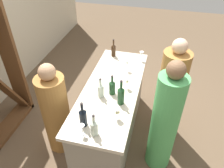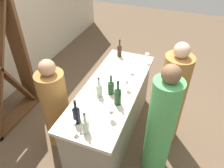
# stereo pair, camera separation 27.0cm
# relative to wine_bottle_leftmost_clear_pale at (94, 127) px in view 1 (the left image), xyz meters

# --- Properties ---
(ground_plane) EXTENTS (12.00, 12.00, 0.00)m
(ground_plane) POSITION_rel_wine_bottle_leftmost_clear_pale_xyz_m (0.81, 0.02, -1.02)
(ground_plane) COLOR brown
(bar_counter) EXTENTS (1.93, 0.72, 0.91)m
(bar_counter) POSITION_rel_wine_bottle_leftmost_clear_pale_xyz_m (0.81, 0.02, -0.56)
(bar_counter) COLOR gray
(bar_counter) RESTS_ON ground
(wine_bottle_leftmost_clear_pale) EXTENTS (0.08, 0.08, 0.28)m
(wine_bottle_leftmost_clear_pale) POSITION_rel_wine_bottle_leftmost_clear_pale_xyz_m (0.00, 0.00, 0.00)
(wine_bottle_leftmost_clear_pale) COLOR #B7C6B2
(wine_bottle_leftmost_clear_pale) RESTS_ON bar_counter
(wine_bottle_second_left_near_black) EXTENTS (0.08, 0.08, 0.32)m
(wine_bottle_second_left_near_black) POSITION_rel_wine_bottle_leftmost_clear_pale_xyz_m (0.09, 0.15, 0.02)
(wine_bottle_second_left_near_black) COLOR black
(wine_bottle_second_left_near_black) RESTS_ON bar_counter
(wine_bottle_center_olive_green) EXTENTS (0.08, 0.08, 0.34)m
(wine_bottle_center_olive_green) POSITION_rel_wine_bottle_leftmost_clear_pale_xyz_m (0.53, -0.16, 0.02)
(wine_bottle_center_olive_green) COLOR #193D1E
(wine_bottle_center_olive_green) RESTS_ON bar_counter
(wine_bottle_second_right_clear_pale) EXTENTS (0.07, 0.07, 0.28)m
(wine_bottle_second_right_clear_pale) POSITION_rel_wine_bottle_leftmost_clear_pale_xyz_m (0.59, 0.11, -0.00)
(wine_bottle_second_right_clear_pale) COLOR #B7C6B2
(wine_bottle_second_right_clear_pale) RESTS_ON bar_counter
(wine_bottle_rightmost_olive_green) EXTENTS (0.08, 0.08, 0.28)m
(wine_bottle_rightmost_olive_green) POSITION_rel_wine_bottle_leftmost_clear_pale_xyz_m (0.69, -0.02, -0.00)
(wine_bottle_rightmost_olive_green) COLOR #193D1E
(wine_bottle_rightmost_olive_green) RESTS_ON bar_counter
(wine_bottle_far_right_amber_brown) EXTENTS (0.07, 0.07, 0.29)m
(wine_bottle_far_right_amber_brown) POSITION_rel_wine_bottle_leftmost_clear_pale_xyz_m (1.61, 0.19, 0.01)
(wine_bottle_far_right_amber_brown) COLOR #331E0F
(wine_bottle_far_right_amber_brown) RESTS_ON bar_counter
(wine_glass_near_left) EXTENTS (0.07, 0.07, 0.15)m
(wine_glass_near_left) POSITION_rel_wine_bottle_leftmost_clear_pale_xyz_m (1.59, -0.26, 0.00)
(wine_glass_near_left) COLOR white
(wine_glass_near_left) RESTS_ON bar_counter
(wine_glass_near_center) EXTENTS (0.06, 0.06, 0.16)m
(wine_glass_near_center) POSITION_rel_wine_bottle_leftmost_clear_pale_xyz_m (0.84, -0.18, 0.00)
(wine_glass_near_center) COLOR white
(wine_glass_near_center) RESTS_ON bar_counter
(wine_glass_near_right) EXTENTS (0.07, 0.07, 0.15)m
(wine_glass_near_right) POSITION_rel_wine_bottle_leftmost_clear_pale_xyz_m (0.28, -0.18, 0.00)
(wine_glass_near_right) COLOR white
(wine_glass_near_right) RESTS_ON bar_counter
(wine_glass_far_left) EXTENTS (0.06, 0.06, 0.17)m
(wine_glass_far_left) POSITION_rel_wine_bottle_leftmost_clear_pale_xyz_m (1.26, -0.10, 0.01)
(wine_glass_far_left) COLOR white
(wine_glass_far_left) RESTS_ON bar_counter
(wine_glass_far_center) EXTENTS (0.06, 0.06, 0.14)m
(wine_glass_far_center) POSITION_rel_wine_bottle_leftmost_clear_pale_xyz_m (-0.03, 0.12, -0.01)
(wine_glass_far_center) COLOR white
(wine_glass_far_center) RESTS_ON bar_counter
(person_left_guest) EXTENTS (0.47, 0.47, 1.59)m
(person_left_guest) POSITION_rel_wine_bottle_leftmost_clear_pale_xyz_m (1.06, -0.76, -0.28)
(person_left_guest) COLOR #9E6B33
(person_left_guest) RESTS_ON ground
(person_center_guest) EXTENTS (0.38, 0.38, 1.63)m
(person_center_guest) POSITION_rel_wine_bottle_leftmost_clear_pale_xyz_m (0.48, -0.72, -0.26)
(person_center_guest) COLOR #4CA559
(person_center_guest) RESTS_ON ground
(person_server_behind) EXTENTS (0.47, 0.47, 1.41)m
(person_server_behind) POSITION_rel_wine_bottle_leftmost_clear_pale_xyz_m (0.42, 0.69, -0.38)
(person_server_behind) COLOR #9E6B33
(person_server_behind) RESTS_ON ground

